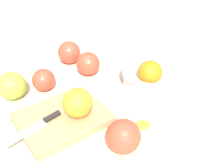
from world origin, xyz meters
name	(u,v)px	position (x,y,z in m)	size (l,w,h in m)	color
ground_plane	(101,93)	(0.00, 0.00, 0.00)	(2.40, 2.40, 0.00)	beige
bowl	(153,75)	(-0.14, 0.09, 0.04)	(0.20, 0.20, 0.10)	silver
cutting_board	(63,118)	(0.16, 0.02, 0.01)	(0.22, 0.18, 0.02)	tan
orange_on_board	(78,103)	(0.13, 0.05, 0.06)	(0.08, 0.08, 0.08)	orange
knife	(41,123)	(0.22, 0.01, 0.03)	(0.16, 0.02, 0.01)	silver
apple_front_left	(69,52)	(-0.06, -0.21, 0.04)	(0.08, 0.08, 0.08)	#D6422D
apple_front_right	(12,86)	(0.19, -0.17, 0.04)	(0.08, 0.08, 0.08)	#8EB738
apple_front_left_2	(88,64)	(-0.05, -0.11, 0.04)	(0.08, 0.08, 0.08)	#D6422D
apple_front_right_2	(43,80)	(0.10, -0.14, 0.03)	(0.07, 0.07, 0.07)	#D6422D
apple_back_right	(123,136)	(0.12, 0.20, 0.04)	(0.08, 0.08, 0.08)	#D6422D
citrus_peel	(141,124)	(0.03, 0.18, 0.00)	(0.05, 0.04, 0.01)	orange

